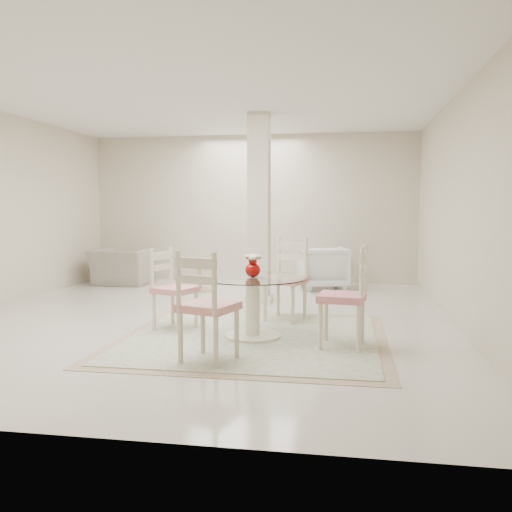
% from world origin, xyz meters
% --- Properties ---
extents(ground, '(7.00, 7.00, 0.00)m').
position_xyz_m(ground, '(0.00, 0.00, 0.00)').
color(ground, silver).
rests_on(ground, ground).
extents(room_shell, '(6.02, 7.02, 2.71)m').
position_xyz_m(room_shell, '(0.00, 0.00, 1.86)').
color(room_shell, beige).
rests_on(room_shell, ground).
extents(column, '(0.30, 0.30, 2.70)m').
position_xyz_m(column, '(0.50, 1.30, 1.35)').
color(column, beige).
rests_on(column, ground).
extents(area_rug, '(2.77, 2.77, 0.02)m').
position_xyz_m(area_rug, '(0.79, -0.91, 0.01)').
color(area_rug, tan).
rests_on(area_rug, ground).
extents(dining_table, '(1.12, 1.12, 0.65)m').
position_xyz_m(dining_table, '(0.79, -0.91, 0.33)').
color(dining_table, '#F6EFCA').
rests_on(dining_table, ground).
extents(red_vase, '(0.18, 0.17, 0.24)m').
position_xyz_m(red_vase, '(0.80, -0.91, 0.77)').
color(red_vase, '#9C0604').
rests_on(red_vase, dining_table).
extents(dining_chair_east, '(0.49, 0.49, 1.11)m').
position_xyz_m(dining_chair_east, '(1.79, -1.15, 0.58)').
color(dining_chair_east, beige).
rests_on(dining_chair_east, ground).
extents(dining_chair_north, '(0.56, 0.56, 1.10)m').
position_xyz_m(dining_chair_north, '(1.05, 0.08, 0.58)').
color(dining_chair_north, beige).
rests_on(dining_chair_north, ground).
extents(dining_chair_west, '(0.52, 0.52, 1.01)m').
position_xyz_m(dining_chair_west, '(-0.19, -0.66, 0.53)').
color(dining_chair_west, '#F4E9C9').
rests_on(dining_chair_west, ground).
extents(dining_chair_south, '(0.55, 0.55, 1.10)m').
position_xyz_m(dining_chair_south, '(0.54, -1.90, 0.58)').
color(dining_chair_south, beige).
rests_on(dining_chair_south, ground).
extents(recliner_taupe, '(1.00, 0.89, 0.63)m').
position_xyz_m(recliner_taupe, '(-2.19, 2.66, 0.32)').
color(recliner_taupe, '#9E9783').
rests_on(recliner_taupe, ground).
extents(armchair_white, '(0.93, 0.95, 0.71)m').
position_xyz_m(armchair_white, '(1.36, 2.74, 0.36)').
color(armchair_white, white).
rests_on(armchair_white, ground).
extents(side_table, '(0.47, 0.47, 0.49)m').
position_xyz_m(side_table, '(-0.63, 2.16, 0.23)').
color(side_table, tan).
rests_on(side_table, ground).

